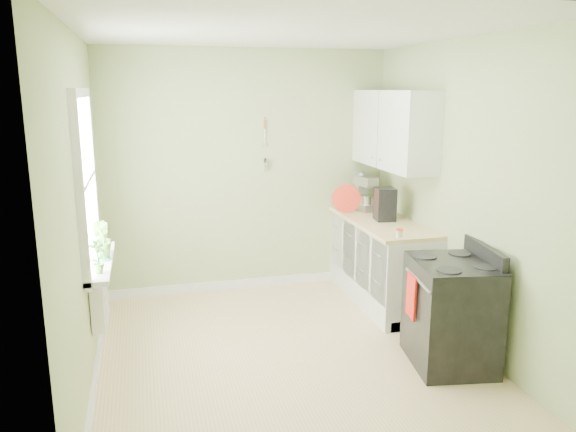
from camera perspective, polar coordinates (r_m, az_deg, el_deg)
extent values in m
cube|color=tan|center=(5.03, 0.02, -14.09)|extent=(3.20, 3.60, 0.02)
cube|color=white|center=(4.51, 0.03, 18.47)|extent=(3.20, 3.60, 0.02)
cube|color=#ACBC80|center=(6.32, -4.17, 4.45)|extent=(3.20, 0.02, 2.70)
cube|color=#ACBC80|center=(4.46, -20.42, 0.14)|extent=(0.02, 3.60, 2.70)
cube|color=#ACBC80|center=(5.22, 17.40, 2.11)|extent=(0.02, 3.60, 2.70)
cube|color=white|center=(6.15, 9.45, -4.69)|extent=(0.60, 1.60, 0.87)
cube|color=beige|center=(6.02, 9.52, -0.57)|extent=(0.64, 1.60, 0.04)
cube|color=white|center=(6.03, 10.65, 8.64)|extent=(0.35, 1.40, 0.80)
cube|color=white|center=(4.71, -20.03, 3.30)|extent=(0.02, 1.00, 1.30)
cube|color=white|center=(4.66, -20.44, 11.65)|extent=(0.06, 1.14, 0.07)
cube|color=white|center=(4.86, -19.18, -4.67)|extent=(0.06, 1.14, 0.07)
cube|color=white|center=(4.71, -19.79, 3.32)|extent=(0.04, 1.00, 0.04)
cube|color=white|center=(4.85, -18.49, -4.46)|extent=(0.18, 1.14, 0.04)
cube|color=white|center=(4.91, -18.60, -8.33)|extent=(0.12, 0.50, 0.35)
cylinder|color=beige|center=(6.27, -2.38, 9.28)|extent=(0.02, 0.02, 0.10)
cylinder|color=silver|center=(6.28, -2.37, 8.19)|extent=(0.01, 0.01, 0.16)
cylinder|color=silver|center=(6.32, -2.34, 5.11)|extent=(0.01, 0.14, 0.14)
cube|color=black|center=(4.92, 16.22, -9.64)|extent=(0.73, 0.82, 0.86)
cube|color=black|center=(4.77, 16.56, -4.68)|extent=(0.73, 0.82, 0.03)
cube|color=black|center=(4.90, 19.40, -3.58)|extent=(0.17, 0.73, 0.13)
cylinder|color=#B2B2B7|center=(4.65, 13.06, -6.36)|extent=(0.12, 0.59, 0.02)
cube|color=red|center=(4.79, 12.43, -7.96)|extent=(0.05, 0.21, 0.36)
cube|color=#B2B2B7|center=(6.47, 7.88, 0.99)|extent=(0.27, 0.35, 0.09)
cube|color=#B2B2B7|center=(6.57, 7.46, 2.51)|extent=(0.14, 0.11, 0.24)
cube|color=#B2B2B7|center=(6.44, 7.88, 3.55)|extent=(0.20, 0.34, 0.11)
sphere|color=#B2B2B7|center=(6.54, 7.50, 3.99)|extent=(0.13, 0.13, 0.13)
cylinder|color=silver|center=(6.40, 8.12, 1.44)|extent=(0.18, 0.18, 0.15)
cylinder|color=silver|center=(6.59, 5.74, 1.59)|extent=(0.12, 0.12, 0.16)
cone|color=silver|center=(6.57, 5.76, 2.45)|extent=(0.12, 0.12, 0.04)
cylinder|color=silver|center=(6.56, 5.05, 1.78)|extent=(0.11, 0.04, 0.08)
cube|color=black|center=(5.97, 9.82, 1.20)|extent=(0.23, 0.24, 0.34)
cylinder|color=black|center=(5.98, 9.52, 0.22)|extent=(0.11, 0.11, 0.12)
cylinder|color=red|center=(6.29, 5.95, 1.78)|extent=(0.32, 0.16, 0.32)
cylinder|color=#B7B093|center=(5.34, 11.26, -1.78)|extent=(0.07, 0.07, 0.07)
cylinder|color=red|center=(5.33, 11.28, -1.38)|extent=(0.07, 0.07, 0.01)
imported|color=#45822B|center=(4.46, -18.78, -3.94)|extent=(0.16, 0.17, 0.27)
imported|color=#45822B|center=(4.84, -18.50, -2.35)|extent=(0.22, 0.22, 0.31)
imported|color=#45822B|center=(5.01, -18.36, -2.06)|extent=(0.21, 0.21, 0.27)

